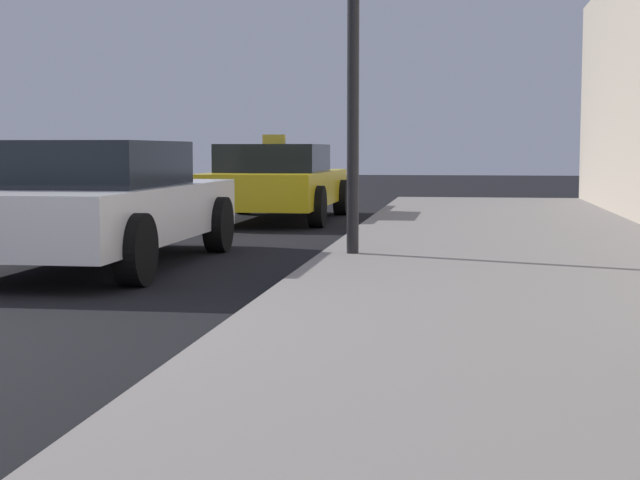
% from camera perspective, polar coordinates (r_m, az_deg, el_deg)
% --- Properties ---
extents(sidewalk, '(4.00, 32.00, 0.15)m').
position_cam_1_polar(sidewalk, '(5.48, 14.33, -6.53)').
color(sidewalk, gray).
rests_on(sidewalk, ground_plane).
extents(car_white, '(2.05, 4.51, 1.27)m').
position_cam_1_polar(car_white, '(10.17, -13.11, 2.15)').
color(car_white, white).
rests_on(car_white, ground_plane).
extents(car_yellow, '(2.02, 4.52, 1.43)m').
position_cam_1_polar(car_yellow, '(16.30, -2.58, 3.43)').
color(car_yellow, yellow).
rests_on(car_yellow, ground_plane).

